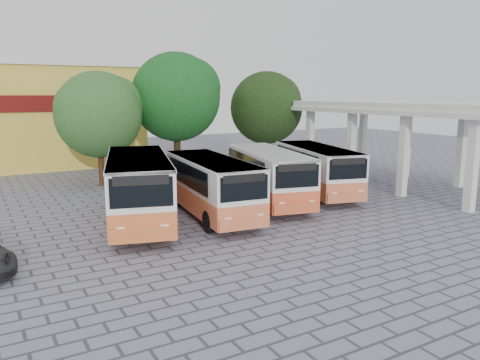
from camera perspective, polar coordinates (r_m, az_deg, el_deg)
ground at (r=22.53m, az=9.28°, el=-4.95°), size 90.00×90.00×0.00m
terminal_shelter at (r=31.99m, az=19.76°, el=8.06°), size 6.80×15.80×5.40m
shophouse_block at (r=42.85m, az=-26.39°, el=7.07°), size 20.40×10.40×8.30m
bus_far_left at (r=22.00m, az=-12.28°, el=-0.58°), size 4.95×9.22×3.14m
bus_centre_left at (r=22.75m, az=-3.52°, el=-0.40°), size 3.27×8.14×2.85m
bus_centre_right at (r=25.51m, az=3.46°, el=0.85°), size 4.29×8.47×2.90m
bus_far_right at (r=28.08m, az=9.34°, el=1.56°), size 4.40×8.34×2.84m
tree_left at (r=31.42m, az=-16.77°, el=7.98°), size 5.77×5.49×7.36m
tree_middle at (r=33.41m, az=-7.71°, el=10.35°), size 6.48×6.17×8.78m
tree_right at (r=37.71m, az=3.32°, el=9.07°), size 6.02×5.74×7.67m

